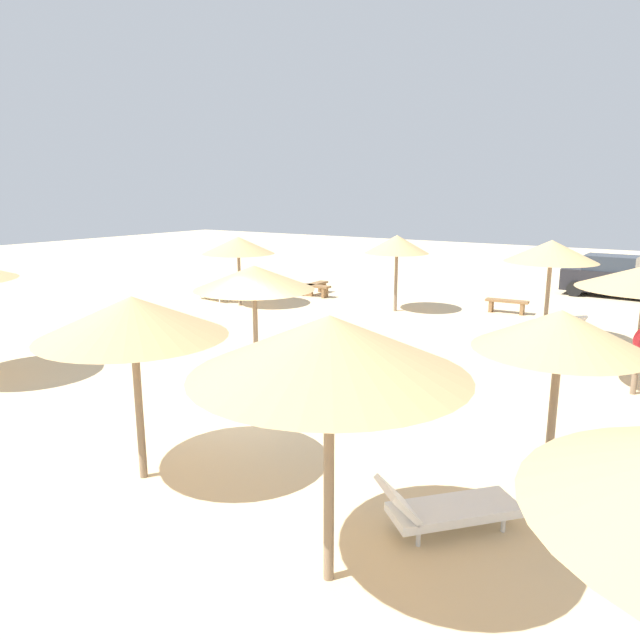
% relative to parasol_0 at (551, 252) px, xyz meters
% --- Properties ---
extents(ground_plane, '(80.00, 80.00, 0.00)m').
position_rel_parasol_0_xyz_m(ground_plane, '(-4.22, -8.51, -2.67)').
color(ground_plane, beige).
extents(parasol_0, '(2.58, 2.58, 3.00)m').
position_rel_parasol_0_xyz_m(parasol_0, '(0.00, 0.00, 0.00)').
color(parasol_0, '#75604C').
rests_on(parasol_0, ground).
extents(parasol_1, '(2.76, 2.76, 2.65)m').
position_rel_parasol_0_xyz_m(parasol_1, '(-11.19, -0.53, -0.35)').
color(parasol_1, '#75604C').
rests_on(parasol_1, ground).
extents(parasol_2, '(2.43, 2.43, 2.72)m').
position_rel_parasol_0_xyz_m(parasol_2, '(1.99, -8.80, -0.25)').
color(parasol_2, '#75604C').
rests_on(parasol_2, ground).
extents(parasol_5, '(3.00, 3.00, 3.09)m').
position_rel_parasol_0_xyz_m(parasol_5, '(0.38, -12.35, 0.09)').
color(parasol_5, '#75604C').
rests_on(parasol_5, ground).
extents(parasol_6, '(2.78, 2.78, 2.86)m').
position_rel_parasol_0_xyz_m(parasol_6, '(-3.32, -11.88, -0.13)').
color(parasol_6, '#75604C').
rests_on(parasol_6, ground).
extents(parasol_7, '(2.32, 2.32, 2.79)m').
position_rel_parasol_0_xyz_m(parasol_7, '(-5.68, 1.80, -0.22)').
color(parasol_7, '#75604C').
rests_on(parasol_7, ground).
extents(parasol_8, '(2.91, 2.91, 2.62)m').
position_rel_parasol_0_xyz_m(parasol_8, '(-5.33, -6.68, -0.35)').
color(parasol_8, '#75604C').
rests_on(parasol_8, ground).
extents(lounger_0, '(1.74, 1.80, 0.77)m').
position_rel_parasol_0_xyz_m(lounger_0, '(0.17, 1.33, -2.35)').
color(lounger_0, white).
rests_on(lounger_0, ground).
extents(lounger_1, '(1.92, 0.85, 0.79)m').
position_rel_parasol_0_xyz_m(lounger_1, '(-12.69, -0.27, -2.35)').
color(lounger_1, white).
rests_on(lounger_1, ground).
extents(lounger_2, '(1.72, 1.82, 0.77)m').
position_rel_parasol_0_xyz_m(lounger_2, '(1.13, -10.71, -2.35)').
color(lounger_2, white).
rests_on(lounger_2, ground).
extents(bench_0, '(1.50, 0.41, 0.49)m').
position_rel_parasol_0_xyz_m(bench_0, '(-9.88, 2.64, -2.33)').
color(bench_0, brown).
rests_on(bench_0, ground).
extents(bench_1, '(0.46, 1.51, 0.49)m').
position_rel_parasol_0_xyz_m(bench_1, '(-10.12, 3.15, -2.33)').
color(bench_1, brown).
rests_on(bench_1, ground).
extents(bench_2, '(1.53, 0.52, 0.49)m').
position_rel_parasol_0_xyz_m(bench_2, '(-2.12, 3.66, -2.33)').
color(bench_2, brown).
rests_on(bench_2, ground).
extents(parked_car, '(4.06, 2.10, 1.72)m').
position_rel_parasol_0_xyz_m(parked_car, '(0.63, 9.54, -1.85)').
color(parked_car, black).
rests_on(parked_car, ground).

